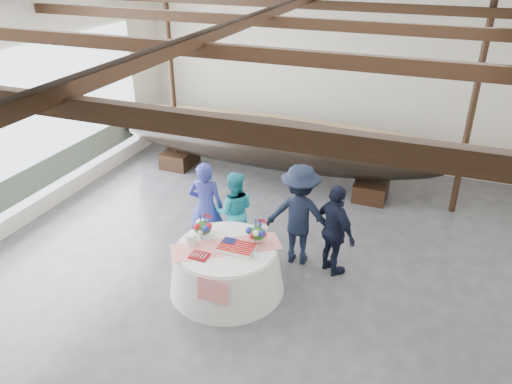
% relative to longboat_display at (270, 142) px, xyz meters
% --- Properties ---
extents(floor, '(10.00, 12.00, 0.01)m').
position_rel_longboat_display_xyz_m(floor, '(0.88, -4.09, -1.02)').
color(floor, '#3D3D42').
rests_on(floor, ground).
extents(wall_back, '(10.00, 0.02, 4.50)m').
position_rel_longboat_display_xyz_m(wall_back, '(0.88, 1.91, 1.23)').
color(wall_back, silver).
rests_on(wall_back, ground).
extents(ceiling, '(10.00, 12.00, 0.01)m').
position_rel_longboat_display_xyz_m(ceiling, '(0.88, -4.09, 3.48)').
color(ceiling, white).
rests_on(ceiling, wall_back).
extents(pavilion_structure, '(9.80, 11.76, 4.50)m').
position_rel_longboat_display_xyz_m(pavilion_structure, '(0.88, -3.36, 2.98)').
color(pavilion_structure, black).
rests_on(pavilion_structure, ground).
extents(open_bay, '(0.03, 7.00, 3.20)m').
position_rel_longboat_display_xyz_m(open_bay, '(-4.07, -3.09, 0.81)').
color(open_bay, silver).
rests_on(open_bay, ground).
extents(longboat_display, '(8.53, 1.71, 1.60)m').
position_rel_longboat_display_xyz_m(longboat_display, '(0.00, 0.00, 0.00)').
color(longboat_display, black).
rests_on(longboat_display, ground).
extents(banquet_table, '(1.99, 1.99, 0.85)m').
position_rel_longboat_display_xyz_m(banquet_table, '(0.80, -4.37, -0.59)').
color(banquet_table, silver).
rests_on(banquet_table, ground).
extents(tabletop_items, '(1.83, 1.49, 0.40)m').
position_rel_longboat_display_xyz_m(tabletop_items, '(0.75, -4.24, -0.02)').
color(tabletop_items, red).
rests_on(tabletop_items, banquet_table).
extents(guest_woman_blue, '(0.75, 0.58, 1.83)m').
position_rel_longboat_display_xyz_m(guest_woman_blue, '(-0.09, -3.32, -0.11)').
color(guest_woman_blue, navy).
rests_on(guest_woman_blue, ground).
extents(guest_woman_teal, '(0.96, 0.86, 1.63)m').
position_rel_longboat_display_xyz_m(guest_woman_teal, '(0.41, -3.13, -0.21)').
color(guest_woman_teal, teal).
rests_on(guest_woman_teal, ground).
extents(guest_man_left, '(1.33, 0.84, 1.96)m').
position_rel_longboat_display_xyz_m(guest_man_left, '(1.70, -3.09, -0.04)').
color(guest_man_left, black).
rests_on(guest_man_left, ground).
extents(guest_man_right, '(1.06, 0.98, 1.75)m').
position_rel_longboat_display_xyz_m(guest_man_right, '(2.40, -3.23, -0.15)').
color(guest_man_right, black).
rests_on(guest_man_right, ground).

